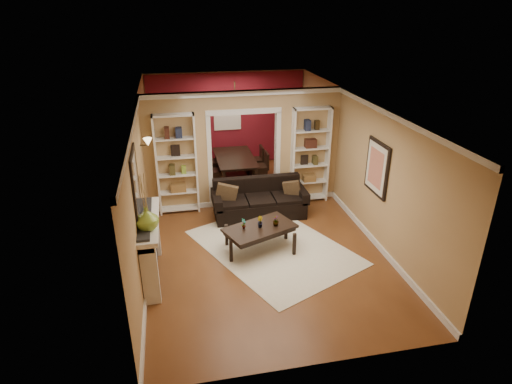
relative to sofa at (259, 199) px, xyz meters
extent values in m
plane|color=brown|center=(-0.22, -0.45, -0.41)|extent=(8.00, 8.00, 0.00)
plane|color=white|center=(-0.22, -0.45, 2.29)|extent=(8.00, 8.00, 0.00)
plane|color=tan|center=(-0.22, 3.55, 0.94)|extent=(8.00, 0.00, 8.00)
plane|color=tan|center=(-0.22, -4.45, 0.94)|extent=(8.00, 0.00, 8.00)
plane|color=tan|center=(-2.47, -0.45, 0.94)|extent=(0.00, 8.00, 8.00)
plane|color=tan|center=(2.03, -0.45, 0.94)|extent=(0.00, 8.00, 8.00)
cube|color=tan|center=(-0.22, 0.75, 0.94)|extent=(4.50, 0.15, 2.70)
cube|color=maroon|center=(-0.22, 3.52, 0.91)|extent=(4.44, 0.04, 2.64)
cube|color=#8CA5CC|center=(-0.22, 3.48, 1.14)|extent=(0.78, 0.03, 0.98)
cube|color=white|center=(-0.02, -1.42, -0.41)|extent=(3.39, 3.84, 0.01)
cube|color=black|center=(0.00, 0.00, 0.00)|extent=(2.11, 0.91, 0.82)
cube|color=brown|center=(-0.75, -0.02, 0.22)|extent=(0.47, 0.23, 0.46)
cube|color=brown|center=(0.75, -0.02, 0.18)|extent=(0.38, 0.25, 0.37)
cube|color=black|center=(-0.30, -1.45, -0.16)|extent=(1.52, 1.18, 0.51)
imported|color=#336626|center=(-0.61, -1.45, 0.20)|extent=(0.12, 0.13, 0.21)
imported|color=#336626|center=(-0.30, -1.45, 0.21)|extent=(0.13, 0.14, 0.22)
imported|color=#336626|center=(0.02, -1.45, 0.20)|extent=(0.15, 0.15, 0.21)
cube|color=white|center=(-1.77, 0.58, 0.74)|extent=(0.90, 0.30, 2.30)
cube|color=white|center=(1.33, 0.58, 0.74)|extent=(0.90, 0.30, 2.30)
cube|color=white|center=(-2.31, -1.95, 0.17)|extent=(0.32, 1.70, 1.16)
imported|color=#84AA37|center=(-2.31, -2.32, 0.94)|extent=(0.49, 0.49, 0.39)
cube|color=silver|center=(-2.45, -1.95, 1.39)|extent=(0.03, 0.95, 1.10)
cube|color=#FFE0A5|center=(-2.37, 0.10, 1.42)|extent=(0.18, 0.18, 0.22)
cube|color=black|center=(1.99, -1.45, 1.14)|extent=(0.04, 0.85, 1.05)
imported|color=black|center=(-0.17, 2.27, -0.09)|extent=(1.83, 1.02, 0.64)
cube|color=black|center=(-0.72, 1.97, -0.02)|extent=(0.43, 0.43, 0.78)
cube|color=black|center=(0.38, 1.97, 0.01)|extent=(0.45, 0.45, 0.84)
cube|color=black|center=(-0.72, 2.57, 0.02)|extent=(0.50, 0.50, 0.86)
cube|color=black|center=(0.38, 2.57, 0.00)|extent=(0.53, 0.53, 0.82)
cube|color=#3C311B|center=(-0.22, 2.25, 1.61)|extent=(0.50, 0.50, 0.30)
camera|label=1|loc=(-1.80, -8.51, 4.07)|focal=30.00mm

